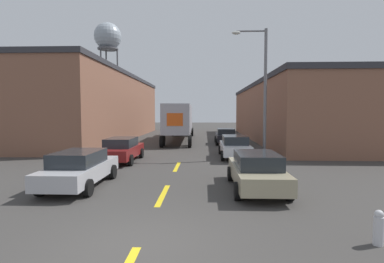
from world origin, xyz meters
TOP-DOWN VIEW (x-y plane):
  - ground_plane at (0.00, 0.00)m, footprint 160.00×160.00m
  - road_centerline at (0.00, 4.19)m, footprint 0.20×14.21m
  - warehouse_left at (-11.86, 27.69)m, footprint 10.67×29.81m
  - warehouse_right at (11.48, 26.96)m, footprint 9.92×29.67m
  - semi_truck at (-1.10, 25.54)m, footprint 3.04×15.46m
  - parked_car_right_far at (3.54, 22.03)m, footprint 1.98×4.67m
  - parked_car_left_near at (-3.54, 5.28)m, footprint 1.98×4.67m
  - parked_car_left_far at (-3.54, 11.46)m, footprint 1.98×4.67m
  - parked_car_right_mid at (3.54, 13.43)m, footprint 1.98×4.67m
  - parked_car_right_near at (3.54, 5.06)m, footprint 1.98×4.67m
  - water_tower at (-16.82, 50.42)m, footprint 5.07×5.07m
  - street_lamp at (5.18, 13.03)m, footprint 2.27×0.32m
  - fire_hydrant at (5.47, 0.28)m, footprint 0.22×0.22m

SIDE VIEW (x-z plane):
  - ground_plane at x=0.00m, z-range 0.00..0.00m
  - road_centerline at x=0.00m, z-range 0.00..0.01m
  - fire_hydrant at x=5.47m, z-range 0.00..0.81m
  - parked_car_right_far at x=3.54m, z-range 0.03..1.50m
  - parked_car_left_near at x=-3.54m, z-range 0.03..1.50m
  - parked_car_left_far at x=-3.54m, z-range 0.03..1.50m
  - parked_car_right_mid at x=3.54m, z-range 0.03..1.50m
  - parked_car_right_near at x=3.54m, z-range 0.03..1.50m
  - semi_truck at x=-1.10m, z-range 0.39..4.13m
  - warehouse_right at x=11.48m, z-range 0.01..6.08m
  - warehouse_left at x=-11.86m, z-range 0.00..7.31m
  - street_lamp at x=5.18m, z-range 0.62..8.96m
  - water_tower at x=-16.82m, z-range 7.09..26.99m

